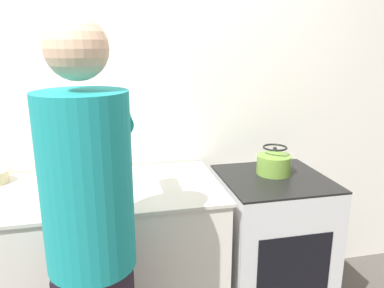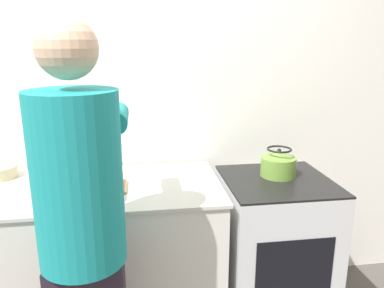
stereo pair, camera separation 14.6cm
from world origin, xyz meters
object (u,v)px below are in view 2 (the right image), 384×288
Objects in this scene: cutting_board at (99,188)px; knife at (100,185)px; oven at (273,250)px; person at (82,227)px; kettle at (278,164)px.

cutting_board is 1.35× the size of knife.
oven is at bearing 0.75° from cutting_board.
person is 8.58× the size of kettle.
knife is (-1.01, -0.01, 0.48)m from oven.
cutting_board is (0.01, 0.53, -0.04)m from person.
person reaches higher than cutting_board.
knife is (0.02, 0.53, -0.03)m from person.
person is at bearing -152.48° from oven.
kettle reaches higher than knife.
knife is at bearing -176.16° from kettle.
cutting_board is at bearing -175.85° from kettle.
kettle is (1.04, 0.08, 0.06)m from cutting_board.
cutting_board is at bearing -160.89° from knife.
cutting_board is 1.44× the size of kettle.
oven is at bearing -14.49° from knife.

